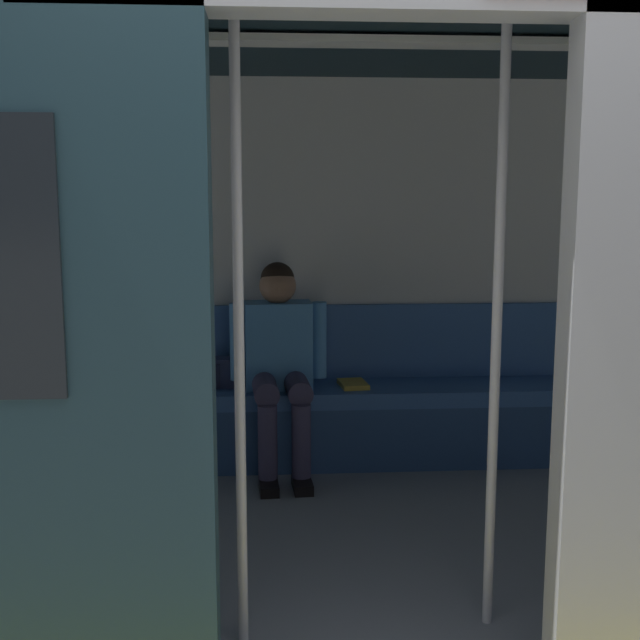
{
  "coord_description": "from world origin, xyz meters",
  "views": [
    {
      "loc": [
        0.35,
        2.26,
        1.56
      ],
      "look_at": [
        0.12,
        -1.26,
        1.01
      ],
      "focal_mm": 44.98,
      "sensor_mm": 36.0,
      "label": 1
    }
  ],
  "objects_px": {
    "handbag": "(219,372)",
    "book": "(353,384)",
    "train_car": "(331,196)",
    "grab_pole_far": "(497,326)",
    "grab_pole_door": "(239,332)",
    "person_seated": "(279,353)",
    "bench_seat": "(328,406)"
  },
  "relations": [
    {
      "from": "handbag",
      "to": "book",
      "type": "bearing_deg",
      "value": 176.43
    },
    {
      "from": "train_car",
      "to": "grab_pole_far",
      "type": "height_order",
      "value": "train_car"
    },
    {
      "from": "handbag",
      "to": "grab_pole_door",
      "type": "distance_m",
      "value": 2.03
    },
    {
      "from": "person_seated",
      "to": "grab_pole_far",
      "type": "bearing_deg",
      "value": 112.67
    },
    {
      "from": "handbag",
      "to": "grab_pole_door",
      "type": "relative_size",
      "value": 0.12
    },
    {
      "from": "bench_seat",
      "to": "book",
      "type": "height_order",
      "value": "book"
    },
    {
      "from": "train_car",
      "to": "bench_seat",
      "type": "height_order",
      "value": "train_car"
    },
    {
      "from": "grab_pole_door",
      "to": "person_seated",
      "type": "bearing_deg",
      "value": -95.16
    },
    {
      "from": "handbag",
      "to": "book",
      "type": "relative_size",
      "value": 1.18
    },
    {
      "from": "handbag",
      "to": "book",
      "type": "distance_m",
      "value": 0.78
    },
    {
      "from": "train_car",
      "to": "handbag",
      "type": "height_order",
      "value": "train_car"
    },
    {
      "from": "person_seated",
      "to": "grab_pole_far",
      "type": "distance_m",
      "value": 1.94
    },
    {
      "from": "person_seated",
      "to": "grab_pole_door",
      "type": "relative_size",
      "value": 0.53
    },
    {
      "from": "person_seated",
      "to": "grab_pole_door",
      "type": "xyz_separation_m",
      "value": [
        0.16,
        1.81,
        0.43
      ]
    },
    {
      "from": "person_seated",
      "to": "book",
      "type": "bearing_deg",
      "value": -169.25
    },
    {
      "from": "train_car",
      "to": "grab_pole_far",
      "type": "xyz_separation_m",
      "value": [
        -0.52,
        0.77,
        -0.45
      ]
    },
    {
      "from": "bench_seat",
      "to": "person_seated",
      "type": "relative_size",
      "value": 2.38
    },
    {
      "from": "book",
      "to": "person_seated",
      "type": "bearing_deg",
      "value": 4.09
    },
    {
      "from": "person_seated",
      "to": "handbag",
      "type": "relative_size",
      "value": 4.57
    },
    {
      "from": "grab_pole_door",
      "to": "book",
      "type": "bearing_deg",
      "value": -107.38
    },
    {
      "from": "handbag",
      "to": "book",
      "type": "xyz_separation_m",
      "value": [
        -0.78,
        0.05,
        -0.07
      ]
    },
    {
      "from": "train_car",
      "to": "book",
      "type": "bearing_deg",
      "value": -101.63
    },
    {
      "from": "grab_pole_door",
      "to": "grab_pole_far",
      "type": "xyz_separation_m",
      "value": [
        -0.89,
        -0.07,
        0.0
      ]
    },
    {
      "from": "train_car",
      "to": "bench_seat",
      "type": "distance_m",
      "value": 1.59
    },
    {
      "from": "grab_pole_door",
      "to": "grab_pole_far",
      "type": "bearing_deg",
      "value": -175.65
    },
    {
      "from": "train_car",
      "to": "grab_pole_door",
      "type": "bearing_deg",
      "value": 65.84
    },
    {
      "from": "book",
      "to": "grab_pole_door",
      "type": "xyz_separation_m",
      "value": [
        0.59,
        1.9,
        0.64
      ]
    },
    {
      "from": "train_car",
      "to": "book",
      "type": "distance_m",
      "value": 1.53
    },
    {
      "from": "person_seated",
      "to": "handbag",
      "type": "height_order",
      "value": "person_seated"
    },
    {
      "from": "train_car",
      "to": "bench_seat",
      "type": "xyz_separation_m",
      "value": [
        -0.07,
        -1.03,
        -1.21
      ]
    },
    {
      "from": "grab_pole_door",
      "to": "bench_seat",
      "type": "bearing_deg",
      "value": -103.46
    },
    {
      "from": "person_seated",
      "to": "book",
      "type": "relative_size",
      "value": 5.41
    }
  ]
}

